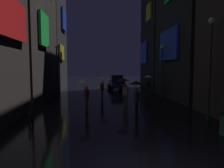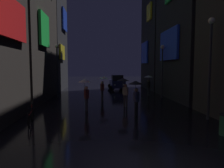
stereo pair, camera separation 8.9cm
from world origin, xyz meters
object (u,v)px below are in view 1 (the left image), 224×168
object	(u,v)px
pedestrian_far_right_black	(136,88)
pedestrian_midstreet_centre_clear	(85,86)
streetlamp_right_far	(162,65)
streetlamp_right_near	(210,57)
pedestrian_foreground_left_clear	(103,81)
car_distant	(117,82)
bicycle_parked_at_storefront	(31,116)
pedestrian_foreground_right_black	(124,84)
streetlamp_left_far	(57,64)
pedestrian_near_crossing_clear	(148,80)

from	to	relation	value
pedestrian_far_right_black	pedestrian_midstreet_centre_clear	bearing A→B (deg)	150.12
pedestrian_far_right_black	streetlamp_right_far	bearing A→B (deg)	61.02
pedestrian_midstreet_centre_clear	streetlamp_right_near	xyz separation A→B (m)	(6.93, -2.79, 1.81)
pedestrian_foreground_left_clear	streetlamp_right_near	size ratio (longest dim) A/B	0.38
car_distant	pedestrian_foreground_left_clear	bearing A→B (deg)	-103.54
bicycle_parked_at_storefront	streetlamp_right_far	xyz separation A→B (m)	(9.60, 7.99, 2.78)
bicycle_parked_at_storefront	pedestrian_foreground_right_black	bearing A→B (deg)	36.49
pedestrian_foreground_right_black	streetlamp_left_far	bearing A→B (deg)	138.06
pedestrian_midstreet_centre_clear	pedestrian_far_right_black	bearing A→B (deg)	-29.88
pedestrian_far_right_black	bicycle_parked_at_storefront	distance (m)	5.96
pedestrian_foreground_left_clear	bicycle_parked_at_storefront	distance (m)	8.30
streetlamp_left_far	bicycle_parked_at_storefront	bearing A→B (deg)	-87.55
pedestrian_far_right_black	bicycle_parked_at_storefront	bearing A→B (deg)	-170.02
streetlamp_right_near	streetlamp_left_far	bearing A→B (deg)	137.11
pedestrian_near_crossing_clear	pedestrian_foreground_left_clear	xyz separation A→B (m)	(-4.64, -2.14, 0.00)
car_distant	pedestrian_near_crossing_clear	bearing A→B (deg)	-68.95
pedestrian_foreground_left_clear	car_distant	world-z (taller)	pedestrian_foreground_left_clear
pedestrian_near_crossing_clear	pedestrian_foreground_left_clear	bearing A→B (deg)	-155.26
pedestrian_foreground_left_clear	streetlamp_left_far	size ratio (longest dim) A/B	0.42
pedestrian_far_right_black	pedestrian_near_crossing_clear	size ratio (longest dim) A/B	1.00
pedestrian_foreground_left_clear	streetlamp_right_far	world-z (taller)	streetlamp_right_far
pedestrian_foreground_left_clear	car_distant	distance (m)	9.00
pedestrian_near_crossing_clear	streetlamp_right_near	xyz separation A→B (m)	(0.96, -9.32, 1.81)
pedestrian_far_right_black	streetlamp_right_near	world-z (taller)	streetlamp_right_near
pedestrian_foreground_right_black	car_distant	size ratio (longest dim) A/B	0.51
car_distant	streetlamp_right_near	xyz separation A→B (m)	(3.50, -15.90, 2.55)
pedestrian_far_right_black	pedestrian_near_crossing_clear	bearing A→B (deg)	70.68
bicycle_parked_at_storefront	streetlamp_right_far	bearing A→B (deg)	39.76
pedestrian_midstreet_centre_clear	streetlamp_right_far	xyz separation A→B (m)	(6.93, 5.22, 1.50)
pedestrian_foreground_right_black	streetlamp_right_far	bearing A→B (deg)	43.60
pedestrian_far_right_black	streetlamp_right_far	world-z (taller)	streetlamp_right_far
bicycle_parked_at_storefront	streetlamp_left_far	distance (m)	9.70
pedestrian_near_crossing_clear	bicycle_parked_at_storefront	xyz separation A→B (m)	(-8.64, -9.30, -1.28)
pedestrian_near_crossing_clear	bicycle_parked_at_storefront	size ratio (longest dim) A/B	1.18
pedestrian_far_right_black	pedestrian_midstreet_centre_clear	xyz separation A→B (m)	(-3.06, 1.76, 0.00)
pedestrian_far_right_black	pedestrian_foreground_left_clear	world-z (taller)	same
pedestrian_far_right_black	car_distant	xyz separation A→B (m)	(0.37, 14.87, -0.74)
pedestrian_foreground_left_clear	bicycle_parked_at_storefront	xyz separation A→B (m)	(-4.01, -7.16, -1.28)
pedestrian_foreground_right_black	streetlamp_right_near	bearing A→B (deg)	-44.17
streetlamp_right_far	streetlamp_right_near	size ratio (longest dim) A/B	0.90
pedestrian_midstreet_centre_clear	pedestrian_near_crossing_clear	bearing A→B (deg)	47.56
streetlamp_right_far	pedestrian_far_right_black	bearing A→B (deg)	-118.98
pedestrian_far_right_black	pedestrian_foreground_right_black	distance (m)	3.03
streetlamp_left_far	pedestrian_midstreet_centre_clear	bearing A→B (deg)	-64.70
car_distant	streetlamp_right_far	xyz separation A→B (m)	(3.50, -7.89, 2.24)
bicycle_parked_at_storefront	streetlamp_right_near	xyz separation A→B (m)	(9.60, -0.02, 3.09)
streetlamp_right_far	pedestrian_near_crossing_clear	bearing A→B (deg)	126.36
pedestrian_foreground_right_black	pedestrian_near_crossing_clear	distance (m)	6.17
pedestrian_far_right_black	pedestrian_foreground_left_clear	distance (m)	6.39
streetlamp_right_far	pedestrian_midstreet_centre_clear	bearing A→B (deg)	-143.01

